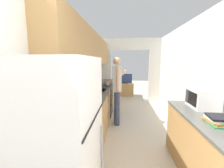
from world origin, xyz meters
name	(u,v)px	position (x,y,z in m)	size (l,w,h in m)	color
wall_left	(81,64)	(-1.14, 2.69, 1.56)	(0.38, 7.98, 2.50)	silver
wall_right	(211,83)	(1.23, 2.19, 1.25)	(0.06, 7.98, 2.50)	silver
wall_far_with_doorway	(130,66)	(0.00, 5.61, 1.43)	(2.80, 0.06, 2.50)	silver
counter_left	(96,109)	(-0.90, 3.10, 0.45)	(0.62, 4.42, 0.89)	#B2844C
counter_right	(219,162)	(0.90, 1.28, 0.45)	(0.62, 2.18, 0.89)	#B2844C
refrigerator	(51,158)	(-0.83, 0.67, 0.83)	(0.78, 0.76, 1.65)	white
range_oven	(102,99)	(-0.89, 4.01, 0.45)	(0.66, 0.76, 1.03)	black
person	(117,89)	(-0.40, 3.29, 0.93)	(0.55, 0.41, 1.72)	#384266
microwave	(202,98)	(1.01, 1.98, 1.04)	(0.35, 0.46, 0.30)	white
book_stack	(219,120)	(0.87, 1.33, 0.94)	(0.26, 0.31, 0.10)	#33894C
tv_cabinet	(124,89)	(-0.20, 6.52, 0.29)	(0.84, 0.42, 0.59)	#B2844C
television	(124,79)	(-0.20, 6.48, 0.80)	(0.68, 0.16, 0.44)	black
knife	(105,82)	(-0.87, 4.63, 0.90)	(0.05, 0.30, 0.02)	#B7B7BC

